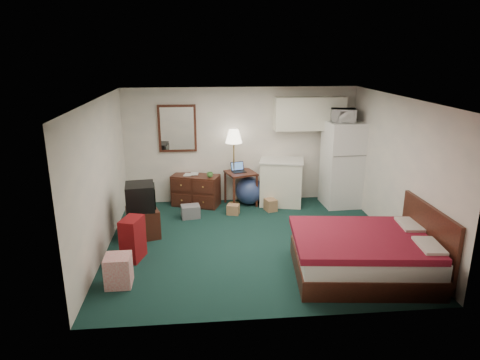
{
  "coord_description": "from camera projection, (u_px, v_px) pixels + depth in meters",
  "views": [
    {
      "loc": [
        -0.88,
        -6.83,
        3.23
      ],
      "look_at": [
        -0.21,
        0.23,
        1.08
      ],
      "focal_mm": 32.0,
      "sensor_mm": 36.0,
      "label": 1
    }
  ],
  "objects": [
    {
      "name": "tv_stand",
      "position": [
        143.0,
        223.0,
        7.7
      ],
      "size": [
        0.67,
        0.7,
        0.52
      ],
      "primitive_type": null,
      "rotation": [
        0.0,
        0.0,
        0.31
      ],
      "color": "black",
      "rests_on": "floor"
    },
    {
      "name": "book_b",
      "position": [
        190.0,
        169.0,
        9.16
      ],
      "size": [
        0.17,
        0.04,
        0.23
      ],
      "primitive_type": "imported",
      "rotation": [
        0.0,
        0.0,
        -0.08
      ],
      "color": "#87654F",
      "rests_on": "dresser"
    },
    {
      "name": "bed",
      "position": [
        363.0,
        255.0,
        6.34
      ],
      "size": [
        2.13,
        1.74,
        0.63
      ],
      "primitive_type": null,
      "rotation": [
        0.0,
        0.0,
        -0.11
      ],
      "color": "maroon",
      "rests_on": "floor"
    },
    {
      "name": "cardboard_box_b",
      "position": [
        271.0,
        205.0,
        8.97
      ],
      "size": [
        0.28,
        0.3,
        0.25
      ],
      "primitive_type": null,
      "rotation": [
        0.0,
        0.0,
        0.3
      ],
      "color": "#87654F",
      "rests_on": "floor"
    },
    {
      "name": "cardboard_box_a",
      "position": [
        233.0,
        209.0,
        8.78
      ],
      "size": [
        0.29,
        0.26,
        0.2
      ],
      "primitive_type": null,
      "rotation": [
        0.0,
        0.0,
        -0.28
      ],
      "color": "#87654F",
      "rests_on": "floor"
    },
    {
      "name": "book_a",
      "position": [
        184.0,
        170.0,
        9.11
      ],
      "size": [
        0.16,
        0.05,
        0.22
      ],
      "primitive_type": "imported",
      "rotation": [
        0.0,
        0.0,
        -0.22
      ],
      "color": "#87654F",
      "rests_on": "dresser"
    },
    {
      "name": "file_bin",
      "position": [
        191.0,
        211.0,
        8.59
      ],
      "size": [
        0.4,
        0.33,
        0.26
      ],
      "primitive_type": null,
      "rotation": [
        0.0,
        0.0,
        0.15
      ],
      "color": "slate",
      "rests_on": "floor"
    },
    {
      "name": "kitchen_counter",
      "position": [
        281.0,
        183.0,
        9.28
      ],
      "size": [
        1.01,
        0.85,
        0.96
      ],
      "primitive_type": null,
      "rotation": [
        0.0,
        0.0,
        -0.23
      ],
      "color": "white",
      "rests_on": "floor"
    },
    {
      "name": "floor",
      "position": [
        253.0,
        242.0,
        7.52
      ],
      "size": [
        5.0,
        4.5,
        0.01
      ],
      "primitive_type": "cube",
      "color": "#153331",
      "rests_on": "ground"
    },
    {
      "name": "exercise_ball",
      "position": [
        249.0,
        191.0,
        9.31
      ],
      "size": [
        0.64,
        0.64,
        0.61
      ],
      "primitive_type": "sphere",
      "rotation": [
        0.0,
        0.0,
        0.06
      ],
      "color": "navy",
      "rests_on": "floor"
    },
    {
      "name": "desk",
      "position": [
        241.0,
        188.0,
        9.25
      ],
      "size": [
        0.73,
        0.73,
        0.74
      ],
      "primitive_type": null,
      "rotation": [
        0.0,
        0.0,
        0.3
      ],
      "color": "black",
      "rests_on": "floor"
    },
    {
      "name": "microwave",
      "position": [
        343.0,
        114.0,
        8.75
      ],
      "size": [
        0.54,
        0.37,
        0.34
      ],
      "primitive_type": "imported",
      "rotation": [
        0.0,
        0.0,
        -0.21
      ],
      "color": "white",
      "rests_on": "fridge"
    },
    {
      "name": "upper_cabinets",
      "position": [
        309.0,
        113.0,
        9.06
      ],
      "size": [
        1.5,
        0.35,
        0.7
      ],
      "primitive_type": null,
      "color": "white",
      "rests_on": "walls"
    },
    {
      "name": "fridge",
      "position": [
        342.0,
        164.0,
        9.11
      ],
      "size": [
        0.79,
        0.79,
        1.82
      ],
      "primitive_type": null,
      "rotation": [
        0.0,
        0.0,
        0.05
      ],
      "color": "white",
      "rests_on": "floor"
    },
    {
      "name": "mug",
      "position": [
        210.0,
        174.0,
        8.97
      ],
      "size": [
        0.14,
        0.12,
        0.13
      ],
      "primitive_type": "imported",
      "rotation": [
        0.0,
        0.0,
        -0.13
      ],
      "color": "#49853D",
      "rests_on": "dresser"
    },
    {
      "name": "dresser",
      "position": [
        196.0,
        190.0,
        9.22
      ],
      "size": [
        1.08,
        0.76,
        0.68
      ],
      "primitive_type": null,
      "rotation": [
        0.0,
        0.0,
        -0.34
      ],
      "color": "black",
      "rests_on": "floor"
    },
    {
      "name": "headboard",
      "position": [
        428.0,
        238.0,
        6.36
      ],
      "size": [
        0.06,
        1.56,
        1.0
      ],
      "primitive_type": null,
      "color": "black",
      "rests_on": "walls"
    },
    {
      "name": "suitcase",
      "position": [
        133.0,
        239.0,
        6.82
      ],
      "size": [
        0.38,
        0.49,
        0.7
      ],
      "primitive_type": null,
      "rotation": [
        0.0,
        0.0,
        -0.3
      ],
      "color": "maroon",
      "rests_on": "floor"
    },
    {
      "name": "laptop",
      "position": [
        239.0,
        168.0,
        9.11
      ],
      "size": [
        0.34,
        0.3,
        0.2
      ],
      "primitive_type": null,
      "rotation": [
        0.0,
        0.0,
        0.27
      ],
      "color": "black",
      "rests_on": "desk"
    },
    {
      "name": "retail_box",
      "position": [
        118.0,
        271.0,
        6.08
      ],
      "size": [
        0.37,
        0.37,
        0.45
      ],
      "primitive_type": null,
      "rotation": [
        0.0,
        0.0,
        0.02
      ],
      "color": "silver",
      "rests_on": "floor"
    },
    {
      "name": "mirror",
      "position": [
        177.0,
        128.0,
        9.04
      ],
      "size": [
        0.8,
        0.06,
        1.0
      ],
      "primitive_type": null,
      "color": "white",
      "rests_on": "walls"
    },
    {
      "name": "walls",
      "position": [
        254.0,
        174.0,
        7.16
      ],
      "size": [
        5.01,
        4.51,
        2.5
      ],
      "color": "beige",
      "rests_on": "floor"
    },
    {
      "name": "floor_lamp",
      "position": [
        234.0,
        168.0,
        9.17
      ],
      "size": [
        0.42,
        0.42,
        1.64
      ],
      "primitive_type": null,
      "rotation": [
        0.0,
        0.0,
        -0.19
      ],
      "color": "tan",
      "rests_on": "floor"
    },
    {
      "name": "crt_tv",
      "position": [
        140.0,
        197.0,
        7.56
      ],
      "size": [
        0.57,
        0.61,
        0.47
      ],
      "primitive_type": null,
      "rotation": [
        0.0,
        0.0,
        0.13
      ],
      "color": "black",
      "rests_on": "tv_stand"
    },
    {
      "name": "ceiling",
      "position": [
        254.0,
        98.0,
        6.8
      ],
      "size": [
        5.0,
        4.5,
        0.01
      ],
      "primitive_type": "cube",
      "color": "beige",
      "rests_on": "walls"
    }
  ]
}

